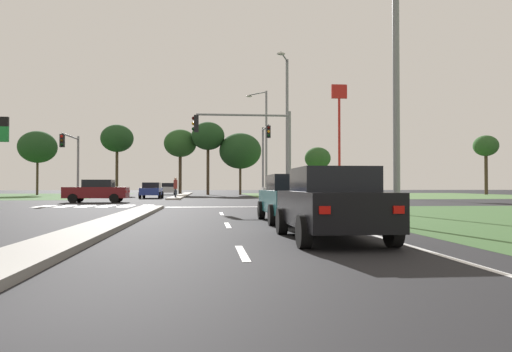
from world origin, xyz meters
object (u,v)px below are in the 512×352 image
treeline_third (180,144)px  treeline_sixth (318,159)px  car_black_near (331,203)px  treeline_fourth (208,136)px  car_maroon_fifth (97,191)px  traffic_signal_near_right (253,139)px  treeline_seventh (486,147)px  traffic_signal_far_left (72,154)px  traffic_signal_far_right (265,150)px  fastfood_pole_sign (339,116)px  treeline_second (117,139)px  treeline_fifth (240,151)px  street_lamp_second (287,122)px  treeline_near (38,147)px  car_white_seventh (292,191)px  street_lamp_third (265,139)px  car_teal_second (293,198)px  car_silver_sixth (168,189)px  street_lamp_near (388,65)px  pedestrian_at_median (175,185)px  car_blue_fourth (152,190)px

treeline_third → treeline_sixth: bearing=2.7°
car_black_near → treeline_fourth: (-2.58, 53.21, 6.87)m
car_maroon_fifth → traffic_signal_near_right: (10.37, -7.77, 3.02)m
car_black_near → treeline_seventh: treeline_seventh is taller
car_black_near → traffic_signal_far_left: (-13.18, 28.51, 2.83)m
traffic_signal_far_right → treeline_fourth: (-4.60, 24.28, 3.52)m
fastfood_pole_sign → treeline_third: 21.80m
treeline_sixth → treeline_second: bearing=179.8°
car_black_near → treeline_fifth: 53.68m
street_lamp_second → treeline_near: street_lamp_second is taller
treeline_third → fastfood_pole_sign: bearing=-30.1°
treeline_near → car_white_seventh: bearing=-47.4°
street_lamp_third → fastfood_pole_sign: 13.72m
treeline_fourth → treeline_second: bearing=168.0°
car_black_near → treeline_third: bearing=96.5°
car_black_near → car_maroon_fifth: 26.96m
car_teal_second → car_white_seventh: size_ratio=1.05×
car_silver_sixth → treeline_second: 9.74m
car_black_near → car_silver_sixth: bearing=98.2°
street_lamp_near → treeline_second: size_ratio=0.90×
street_lamp_third → car_teal_second: bearing=-95.0°
treeline_second → treeline_fifth: size_ratio=1.15×
car_silver_sixth → fastfood_pole_sign: size_ratio=0.34×
car_black_near → street_lamp_second: size_ratio=0.43×
street_lamp_near → pedestrian_at_median: 31.36m
car_maroon_fifth → treeline_near: (-13.90, 29.21, 5.34)m
car_blue_fourth → car_white_seventh: (11.30, -12.49, 0.04)m
traffic_signal_far_right → street_lamp_second: size_ratio=0.61×
treeline_sixth → car_white_seventh: bearing=-106.3°
car_black_near → street_lamp_near: bearing=52.8°
street_lamp_near → street_lamp_third: street_lamp_third is taller
treeline_fourth → treeline_seventh: 37.68m
traffic_signal_near_right → treeline_near: size_ratio=0.69×
treeline_third → treeline_fifth: (7.96, -1.36, -1.03)m
fastfood_pole_sign → treeline_seventh: (22.59, 7.78, -2.78)m
treeline_fourth → treeline_seventh: size_ratio=1.19×
traffic_signal_far_right → traffic_signal_near_right: (-2.12, -11.86, -0.32)m
street_lamp_near → treeline_sixth: 53.10m
car_teal_second → car_white_seventh: car_white_seventh is taller
car_teal_second → pedestrian_at_median: bearing=101.3°
treeline_seventh → traffic_signal_far_right: bearing=-145.4°
treeline_third → treeline_seventh: 41.44m
traffic_signal_far_right → fastfood_pole_sign: (10.44, 14.97, 5.13)m
traffic_signal_far_left → street_lamp_second: street_lamp_second is taller
street_lamp_third → car_white_seventh: bearing=-86.8°
car_silver_sixth → street_lamp_second: bearing=108.5°
car_blue_fourth → treeline_sixth: bearing=-136.9°
car_teal_second → traffic_signal_near_right: (-0.22, 11.73, 3.05)m
street_lamp_near → treeline_fourth: 50.05m
car_maroon_fifth → treeline_fifth: 31.45m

